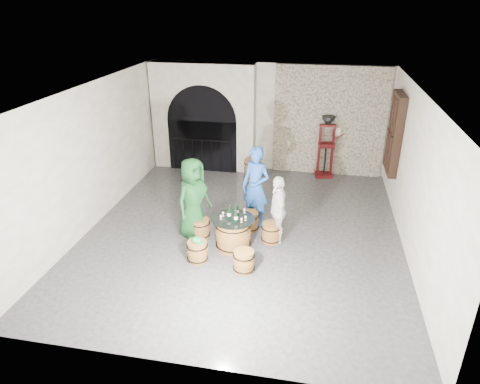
% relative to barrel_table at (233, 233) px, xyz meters
% --- Properties ---
extents(ground, '(8.00, 8.00, 0.00)m').
position_rel_barrel_table_xyz_m(ground, '(0.09, 0.73, -0.35)').
color(ground, '#2B2B2E').
rests_on(ground, ground).
extents(wall_back, '(8.00, 0.00, 8.00)m').
position_rel_barrel_table_xyz_m(wall_back, '(0.09, 4.73, 1.25)').
color(wall_back, silver).
rests_on(wall_back, ground).
extents(wall_front, '(8.00, 0.00, 8.00)m').
position_rel_barrel_table_xyz_m(wall_front, '(0.09, -3.27, 1.25)').
color(wall_front, silver).
rests_on(wall_front, ground).
extents(wall_left, '(0.00, 8.00, 8.00)m').
position_rel_barrel_table_xyz_m(wall_left, '(-3.41, 0.73, 1.25)').
color(wall_left, silver).
rests_on(wall_left, ground).
extents(wall_right, '(0.00, 8.00, 8.00)m').
position_rel_barrel_table_xyz_m(wall_right, '(3.59, 0.73, 1.25)').
color(wall_right, silver).
rests_on(wall_right, ground).
extents(ceiling, '(8.00, 8.00, 0.00)m').
position_rel_barrel_table_xyz_m(ceiling, '(0.09, 0.73, 2.85)').
color(ceiling, beige).
rests_on(ceiling, wall_back).
extents(stone_facing_panel, '(3.20, 0.12, 3.18)m').
position_rel_barrel_table_xyz_m(stone_facing_panel, '(1.89, 4.67, 1.25)').
color(stone_facing_panel, tan).
rests_on(stone_facing_panel, ground).
extents(arched_opening, '(3.10, 0.60, 3.19)m').
position_rel_barrel_table_xyz_m(arched_opening, '(-1.81, 4.47, 1.23)').
color(arched_opening, silver).
rests_on(arched_opening, ground).
extents(shuttered_window, '(0.23, 1.10, 2.00)m').
position_rel_barrel_table_xyz_m(shuttered_window, '(3.47, 3.13, 1.45)').
color(shuttered_window, black).
rests_on(shuttered_window, wall_right).
extents(barrel_table, '(0.91, 0.91, 0.71)m').
position_rel_barrel_table_xyz_m(barrel_table, '(0.00, 0.00, 0.00)').
color(barrel_table, olive).
rests_on(barrel_table, ground).
extents(barrel_stool_left, '(0.43, 0.43, 0.44)m').
position_rel_barrel_table_xyz_m(barrel_stool_left, '(-0.81, 0.31, -0.13)').
color(barrel_stool_left, olive).
rests_on(barrel_stool_left, ground).
extents(barrel_stool_far, '(0.43, 0.43, 0.44)m').
position_rel_barrel_table_xyz_m(barrel_stool_far, '(0.21, 0.84, -0.13)').
color(barrel_stool_far, olive).
rests_on(barrel_stool_far, ground).
extents(barrel_stool_right, '(0.43, 0.43, 0.44)m').
position_rel_barrel_table_xyz_m(barrel_stool_right, '(0.76, 0.41, -0.13)').
color(barrel_stool_right, olive).
rests_on(barrel_stool_right, ground).
extents(barrel_stool_near_right, '(0.43, 0.43, 0.44)m').
position_rel_barrel_table_xyz_m(barrel_stool_near_right, '(0.37, -0.78, -0.13)').
color(barrel_stool_near_right, olive).
rests_on(barrel_stool_near_right, ground).
extents(barrel_stool_near_left, '(0.43, 0.43, 0.44)m').
position_rel_barrel_table_xyz_m(barrel_stool_near_left, '(-0.61, -0.61, -0.13)').
color(barrel_stool_near_left, olive).
rests_on(barrel_stool_near_left, ground).
extents(green_cap, '(0.25, 0.20, 0.11)m').
position_rel_barrel_table_xyz_m(green_cap, '(-0.61, -0.62, 0.13)').
color(green_cap, '#0C8740').
rests_on(green_cap, barrel_stool_near_left).
extents(person_green, '(0.94, 1.06, 1.83)m').
position_rel_barrel_table_xyz_m(person_green, '(-0.96, 0.37, 0.56)').
color(person_green, '#113D19').
rests_on(person_green, ground).
extents(person_blue, '(0.81, 0.69, 1.89)m').
position_rel_barrel_table_xyz_m(person_blue, '(0.29, 1.17, 0.59)').
color(person_blue, '#1C4A9C').
rests_on(person_blue, ground).
extents(person_white, '(0.56, 0.96, 1.53)m').
position_rel_barrel_table_xyz_m(person_white, '(0.88, 0.48, 0.42)').
color(person_white, silver).
rests_on(person_white, ground).
extents(wine_bottle_left, '(0.08, 0.08, 0.32)m').
position_rel_barrel_table_xyz_m(wine_bottle_left, '(-0.08, -0.01, 0.49)').
color(wine_bottle_left, black).
rests_on(wine_bottle_left, barrel_table).
extents(wine_bottle_center, '(0.08, 0.08, 0.32)m').
position_rel_barrel_table_xyz_m(wine_bottle_center, '(0.09, -0.13, 0.49)').
color(wine_bottle_center, black).
rests_on(wine_bottle_center, barrel_table).
extents(wine_bottle_right, '(0.08, 0.08, 0.32)m').
position_rel_barrel_table_xyz_m(wine_bottle_right, '(0.05, 0.16, 0.49)').
color(wine_bottle_right, black).
rests_on(wine_bottle_right, barrel_table).
extents(tasting_glass_a, '(0.05, 0.05, 0.10)m').
position_rel_barrel_table_xyz_m(tasting_glass_a, '(-0.24, -0.08, 0.41)').
color(tasting_glass_a, '#C07025').
rests_on(tasting_glass_a, barrel_table).
extents(tasting_glass_b, '(0.05, 0.05, 0.10)m').
position_rel_barrel_table_xyz_m(tasting_glass_b, '(0.27, -0.03, 0.41)').
color(tasting_glass_b, '#C07025').
rests_on(tasting_glass_b, barrel_table).
extents(tasting_glass_c, '(0.05, 0.05, 0.10)m').
position_rel_barrel_table_xyz_m(tasting_glass_c, '(-0.12, 0.15, 0.41)').
color(tasting_glass_c, '#C07025').
rests_on(tasting_glass_c, barrel_table).
extents(tasting_glass_d, '(0.05, 0.05, 0.10)m').
position_rel_barrel_table_xyz_m(tasting_glass_d, '(0.19, 0.30, 0.41)').
color(tasting_glass_d, '#C07025').
rests_on(tasting_glass_d, barrel_table).
extents(tasting_glass_e, '(0.05, 0.05, 0.10)m').
position_rel_barrel_table_xyz_m(tasting_glass_e, '(0.20, -0.13, 0.41)').
color(tasting_glass_e, '#C07025').
rests_on(tasting_glass_e, barrel_table).
extents(tasting_glass_f, '(0.05, 0.05, 0.10)m').
position_rel_barrel_table_xyz_m(tasting_glass_f, '(-0.23, 0.07, 0.41)').
color(tasting_glass_f, '#C07025').
rests_on(tasting_glass_f, barrel_table).
extents(side_barrel, '(0.46, 0.46, 0.62)m').
position_rel_barrel_table_xyz_m(side_barrel, '(-0.22, 3.81, -0.04)').
color(side_barrel, olive).
rests_on(side_barrel, ground).
extents(corking_press, '(0.78, 0.48, 1.83)m').
position_rel_barrel_table_xyz_m(corking_press, '(1.86, 4.41, 0.71)').
color(corking_press, '#4E0D10').
rests_on(corking_press, ground).
extents(control_box, '(0.18, 0.10, 0.22)m').
position_rel_barrel_table_xyz_m(control_box, '(2.14, 4.59, 1.00)').
color(control_box, silver).
rests_on(control_box, wall_back).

